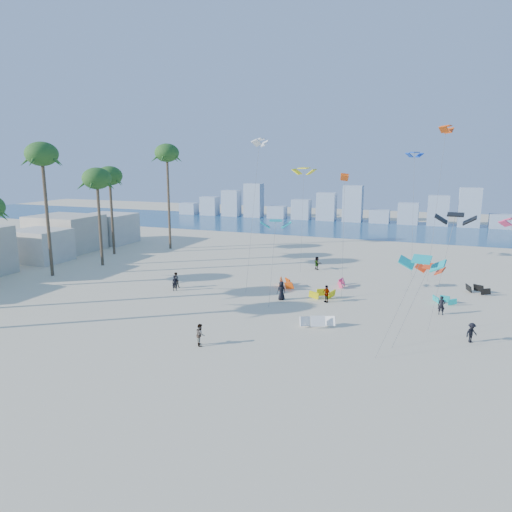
% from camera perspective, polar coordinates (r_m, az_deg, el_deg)
% --- Properties ---
extents(ground, '(220.00, 220.00, 0.00)m').
position_cam_1_polar(ground, '(36.22, -14.05, -11.44)').
color(ground, beige).
rests_on(ground, ground).
extents(ocean, '(220.00, 220.00, 0.00)m').
position_cam_1_polar(ocean, '(101.86, 9.96, 3.55)').
color(ocean, navy).
rests_on(ocean, ground).
extents(kitesurfer_near, '(0.74, 0.72, 1.71)m').
position_cam_1_polar(kitesurfer_near, '(51.58, -9.92, -3.30)').
color(kitesurfer_near, black).
rests_on(kitesurfer_near, ground).
extents(kitesurfer_mid, '(1.01, 1.05, 1.71)m').
position_cam_1_polar(kitesurfer_mid, '(36.48, -6.86, -9.54)').
color(kitesurfer_mid, gray).
rests_on(kitesurfer_mid, ground).
extents(kitesurfers_far, '(30.90, 21.26, 1.93)m').
position_cam_1_polar(kitesurfers_far, '(49.48, 6.90, -3.81)').
color(kitesurfers_far, black).
rests_on(kitesurfers_far, ground).
extents(grounded_kites, '(22.69, 18.92, 0.98)m').
position_cam_1_polar(grounded_kites, '(48.72, 12.05, -4.77)').
color(grounded_kites, '#FDF00D').
rests_on(grounded_kites, ground).
extents(flying_kites, '(28.45, 30.85, 18.58)m').
position_cam_1_polar(flying_kites, '(50.12, 14.34, 8.29)').
color(flying_kites, '#0DA3A6').
rests_on(flying_kites, ground).
extents(palm_row, '(9.42, 44.80, 16.62)m').
position_cam_1_polar(palm_row, '(60.67, -23.63, 8.93)').
color(palm_row, brown).
rests_on(palm_row, ground).
extents(beachfront_buildings, '(11.50, 43.00, 6.00)m').
position_cam_1_polar(beachfront_buildings, '(72.57, -26.55, 1.42)').
color(beachfront_buildings, beige).
rests_on(beachfront_buildings, ground).
extents(distant_skyline, '(85.00, 3.00, 8.40)m').
position_cam_1_polar(distant_skyline, '(111.47, 10.45, 5.81)').
color(distant_skyline, '#9EADBF').
rests_on(distant_skyline, ground).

